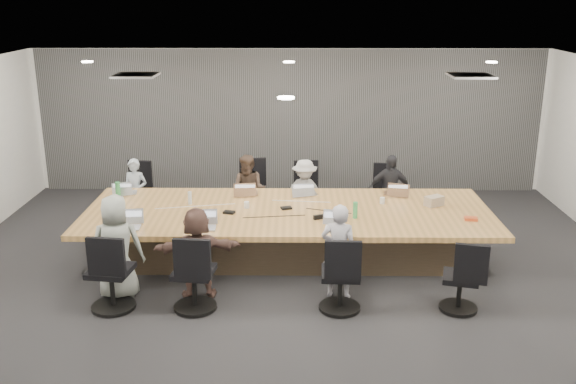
{
  "coord_description": "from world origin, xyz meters",
  "views": [
    {
      "loc": [
        0.09,
        -8.48,
        3.82
      ],
      "look_at": [
        0.0,
        0.4,
        1.05
      ],
      "focal_mm": 40.0,
      "sensor_mm": 36.0,
      "label": 1
    }
  ],
  "objects_px": {
    "laptop_6": "(336,229)",
    "bottle_clear": "(190,198)",
    "person_2": "(304,193)",
    "person_3": "(389,191)",
    "laptop_4": "(127,228)",
    "chair_3": "(386,199)",
    "chair_4": "(111,277)",
    "person_1": "(249,191)",
    "person_4": "(117,247)",
    "chair_1": "(251,195)",
    "laptop_0": "(127,193)",
    "bottle_green_left": "(118,191)",
    "person_5": "(198,253)",
    "chair_5": "(194,278)",
    "laptop_3": "(395,194)",
    "conference_table": "(288,231)",
    "person_0": "(136,192)",
    "canvas_bag": "(434,201)",
    "chair_2": "(304,197)",
    "laptop_5": "(203,228)",
    "laptop_1": "(247,193)",
    "laptop_2": "(305,193)",
    "person_6": "(339,252)",
    "stapler": "(319,217)",
    "chair_6": "(340,280)",
    "chair_7": "(460,283)",
    "mug_brown": "(107,209)",
    "bottle_green_right": "(355,210)",
    "snack_packet": "(471,219)",
    "chair_0": "(141,197)"
  },
  "relations": [
    {
      "from": "laptop_6",
      "to": "bottle_clear",
      "type": "bearing_deg",
      "value": 161.58
    },
    {
      "from": "person_2",
      "to": "bottle_clear",
      "type": "relative_size",
      "value": 5.93
    },
    {
      "from": "person_3",
      "to": "laptop_4",
      "type": "distance_m",
      "value": 4.44
    },
    {
      "from": "chair_3",
      "to": "chair_4",
      "type": "relative_size",
      "value": 0.83
    },
    {
      "from": "person_1",
      "to": "person_4",
      "type": "xyz_separation_m",
      "value": [
        -1.52,
        -2.7,
        0.08
      ]
    },
    {
      "from": "chair_1",
      "to": "laptop_0",
      "type": "xyz_separation_m",
      "value": [
        -1.93,
        -0.9,
        0.31
      ]
    },
    {
      "from": "bottle_green_left",
      "to": "person_5",
      "type": "bearing_deg",
      "value": -50.99
    },
    {
      "from": "chair_1",
      "to": "chair_5",
      "type": "bearing_deg",
      "value": 74.64
    },
    {
      "from": "chair_1",
      "to": "laptop_6",
      "type": "height_order",
      "value": "chair_1"
    },
    {
      "from": "laptop_3",
      "to": "person_1",
      "type": "bearing_deg",
      "value": -2.83
    },
    {
      "from": "person_5",
      "to": "chair_5",
      "type": "bearing_deg",
      "value": 81.15
    },
    {
      "from": "conference_table",
      "to": "laptop_6",
      "type": "xyz_separation_m",
      "value": [
        0.67,
        -0.8,
        0.35
      ]
    },
    {
      "from": "person_0",
      "to": "canvas_bag",
      "type": "bearing_deg",
      "value": -2.44
    },
    {
      "from": "person_1",
      "to": "person_5",
      "type": "height_order",
      "value": "person_1"
    },
    {
      "from": "chair_2",
      "to": "person_5",
      "type": "xyz_separation_m",
      "value": [
        -1.42,
        -3.05,
        0.21
      ]
    },
    {
      "from": "chair_3",
      "to": "laptop_5",
      "type": "xyz_separation_m",
      "value": [
        -2.85,
        -2.5,
        0.39
      ]
    },
    {
      "from": "laptop_1",
      "to": "laptop_2",
      "type": "xyz_separation_m",
      "value": [
        0.94,
        0.0,
        0.0
      ]
    },
    {
      "from": "person_6",
      "to": "canvas_bag",
      "type": "relative_size",
      "value": 4.74
    },
    {
      "from": "laptop_5",
      "to": "stapler",
      "type": "height_order",
      "value": "stapler"
    },
    {
      "from": "chair_6",
      "to": "person_5",
      "type": "height_order",
      "value": "person_5"
    },
    {
      "from": "person_3",
      "to": "laptop_6",
      "type": "relative_size",
      "value": 4.04
    },
    {
      "from": "chair_3",
      "to": "laptop_1",
      "type": "relative_size",
      "value": 2.04
    },
    {
      "from": "chair_2",
      "to": "person_2",
      "type": "bearing_deg",
      "value": 81.22
    },
    {
      "from": "chair_7",
      "to": "mug_brown",
      "type": "bearing_deg",
      "value": 176.41
    },
    {
      "from": "laptop_3",
      "to": "mug_brown",
      "type": "relative_size",
      "value": 2.84
    },
    {
      "from": "laptop_2",
      "to": "chair_2",
      "type": "bearing_deg",
      "value": -100.63
    },
    {
      "from": "person_2",
      "to": "laptop_3",
      "type": "xyz_separation_m",
      "value": [
        1.43,
        -0.55,
        0.17
      ]
    },
    {
      "from": "chair_1",
      "to": "laptop_4",
      "type": "relative_size",
      "value": 2.5
    },
    {
      "from": "stapler",
      "to": "laptop_5",
      "type": "bearing_deg",
      "value": 170.42
    },
    {
      "from": "chair_3",
      "to": "conference_table",
      "type": "bearing_deg",
      "value": 49.26
    },
    {
      "from": "chair_7",
      "to": "person_4",
      "type": "bearing_deg",
      "value": -170.34
    },
    {
      "from": "chair_4",
      "to": "mug_brown",
      "type": "height_order",
      "value": "chair_4"
    },
    {
      "from": "bottle_green_right",
      "to": "stapler",
      "type": "xyz_separation_m",
      "value": [
        -0.51,
        -0.05,
        -0.09
      ]
    },
    {
      "from": "person_0",
      "to": "bottle_green_right",
      "type": "height_order",
      "value": "person_0"
    },
    {
      "from": "bottle_green_left",
      "to": "conference_table",
      "type": "bearing_deg",
      "value": -10.59
    },
    {
      "from": "chair_2",
      "to": "laptop_3",
      "type": "xyz_separation_m",
      "value": [
        1.43,
        -0.9,
        0.35
      ]
    },
    {
      "from": "conference_table",
      "to": "person_6",
      "type": "distance_m",
      "value": 1.52
    },
    {
      "from": "person_0",
      "to": "chair_6",
      "type": "bearing_deg",
      "value": -32.37
    },
    {
      "from": "chair_1",
      "to": "canvas_bag",
      "type": "relative_size",
      "value": 3.23
    },
    {
      "from": "laptop_3",
      "to": "canvas_bag",
      "type": "bearing_deg",
      "value": 141.98
    },
    {
      "from": "laptop_4",
      "to": "bottle_green_left",
      "type": "relative_size",
      "value": 1.26
    },
    {
      "from": "snack_packet",
      "to": "laptop_2",
      "type": "bearing_deg",
      "value": 152.48
    },
    {
      "from": "person_4",
      "to": "person_1",
      "type": "bearing_deg",
      "value": -124.8
    },
    {
      "from": "chair_1",
      "to": "bottle_green_right",
      "type": "height_order",
      "value": "bottle_green_right"
    },
    {
      "from": "person_4",
      "to": "chair_1",
      "type": "bearing_deg",
      "value": -121.91
    },
    {
      "from": "person_4",
      "to": "person_6",
      "type": "distance_m",
      "value": 2.86
    },
    {
      "from": "mug_brown",
      "to": "chair_5",
      "type": "bearing_deg",
      "value": -46.0
    },
    {
      "from": "chair_5",
      "to": "laptop_2",
      "type": "distance_m",
      "value": 2.89
    },
    {
      "from": "person_0",
      "to": "laptop_5",
      "type": "xyz_separation_m",
      "value": [
        1.44,
        -2.15,
        0.17
      ]
    },
    {
      "from": "chair_0",
      "to": "stapler",
      "type": "bearing_deg",
      "value": 155.82
    }
  ]
}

